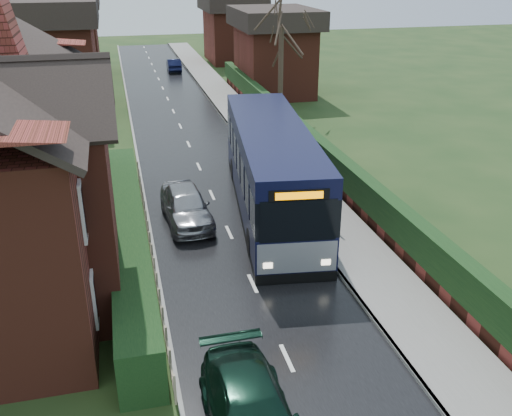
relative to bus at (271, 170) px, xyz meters
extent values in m
plane|color=#34461E|center=(-2.19, -7.69, -1.85)|extent=(140.00, 140.00, 0.00)
cube|color=black|center=(-2.19, 2.31, -1.84)|extent=(6.00, 100.00, 0.02)
cube|color=slate|center=(2.06, 2.31, -1.78)|extent=(2.50, 100.00, 0.14)
cube|color=gray|center=(0.86, 2.31, -1.78)|extent=(0.12, 100.00, 0.14)
cube|color=gray|center=(-5.24, 2.31, -1.80)|extent=(0.12, 100.00, 0.10)
cube|color=black|center=(-6.09, -2.69, -1.05)|extent=(1.20, 16.00, 1.60)
cube|color=maroon|center=(3.61, 2.31, -1.55)|extent=(0.30, 50.00, 0.60)
cube|color=black|center=(3.61, 2.31, -0.65)|extent=(0.60, 50.00, 1.20)
cube|color=maroon|center=(-7.69, -5.69, 1.15)|extent=(2.50, 4.00, 6.00)
cube|color=silver|center=(-7.14, -7.69, -0.25)|extent=(0.08, 1.20, 1.60)
cube|color=black|center=(-7.11, -7.69, -0.25)|extent=(0.03, 0.95, 1.35)
cube|color=silver|center=(-7.14, -7.69, 2.35)|extent=(0.08, 1.20, 1.60)
cube|color=black|center=(-7.11, -7.69, 2.35)|extent=(0.03, 0.95, 1.35)
cube|color=silver|center=(-7.14, -3.69, -0.25)|extent=(0.08, 1.20, 1.60)
cube|color=black|center=(-7.11, -3.69, -0.25)|extent=(0.03, 0.95, 1.35)
cube|color=silver|center=(-7.14, -3.69, 2.35)|extent=(0.08, 1.20, 1.60)
cube|color=black|center=(-7.11, -3.69, 2.35)|extent=(0.03, 0.95, 1.35)
cube|color=silver|center=(-7.14, 0.31, -0.25)|extent=(0.08, 1.20, 1.60)
cube|color=black|center=(-7.11, 0.31, -0.25)|extent=(0.03, 0.95, 1.35)
cube|color=silver|center=(-7.14, 0.31, 2.35)|extent=(0.08, 1.20, 1.60)
cube|color=black|center=(-7.11, 0.31, 2.35)|extent=(0.03, 0.95, 1.35)
cube|color=silver|center=(-7.14, 2.81, -0.25)|extent=(0.08, 1.20, 1.60)
cube|color=black|center=(-7.11, 2.81, -0.25)|extent=(0.03, 0.95, 1.35)
cube|color=silver|center=(-7.14, 2.81, 2.35)|extent=(0.08, 1.20, 1.60)
cube|color=black|center=(-7.11, 2.81, 2.35)|extent=(0.03, 0.95, 1.35)
cube|color=black|center=(0.01, 0.04, -0.83)|extent=(4.30, 12.50, 1.27)
cube|color=black|center=(0.01, 0.04, 0.48)|extent=(4.32, 12.51, 1.34)
cube|color=black|center=(0.01, 0.04, 1.51)|extent=(4.30, 12.50, 0.74)
cube|color=black|center=(0.01, 0.04, -1.65)|extent=(4.30, 12.50, 0.39)
cube|color=gray|center=(-0.76, -5.99, -0.85)|extent=(2.67, 0.46, 1.11)
cube|color=black|center=(-0.76, -6.02, 0.49)|extent=(2.50, 0.39, 1.45)
cube|color=black|center=(-0.76, -6.02, 1.38)|extent=(1.94, 0.32, 0.39)
cube|color=#FF8C00|center=(-0.77, -6.06, 1.38)|extent=(1.52, 0.23, 0.25)
cube|color=black|center=(-0.76, -6.00, -1.60)|extent=(2.72, 0.48, 0.33)
cube|color=#FFF2CC|center=(-1.73, -5.92, -1.07)|extent=(0.32, 0.09, 0.20)
cube|color=#FFF2CC|center=(0.20, -6.17, -1.07)|extent=(0.32, 0.09, 0.20)
cylinder|color=black|center=(-1.74, -3.69, -1.32)|extent=(0.44, 1.10, 1.07)
cylinder|color=black|center=(0.76, -4.01, -1.32)|extent=(0.44, 1.10, 1.07)
cylinder|color=black|center=(-0.75, 4.09, -1.32)|extent=(0.44, 1.10, 1.07)
cylinder|color=black|center=(1.75, 3.77, -1.32)|extent=(0.44, 1.10, 1.07)
imported|color=#9E9EA2|center=(-3.69, -0.28, -1.11)|extent=(1.99, 4.46, 1.49)
imported|color=black|center=(-0.40, 33.86, -1.26)|extent=(1.35, 3.60, 1.17)
cylinder|color=slate|center=(1.81, -1.69, -0.45)|extent=(0.08, 0.08, 2.81)
cube|color=silver|center=(1.81, -1.69, 0.76)|extent=(0.10, 0.43, 0.32)
cube|color=silver|center=(1.81, -1.69, 0.36)|extent=(0.09, 0.38, 0.28)
cylinder|color=#34281F|center=(4.40, 13.90, 1.21)|extent=(0.33, 0.33, 6.11)
camera|label=1|loc=(-6.04, -21.72, 8.24)|focal=40.00mm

